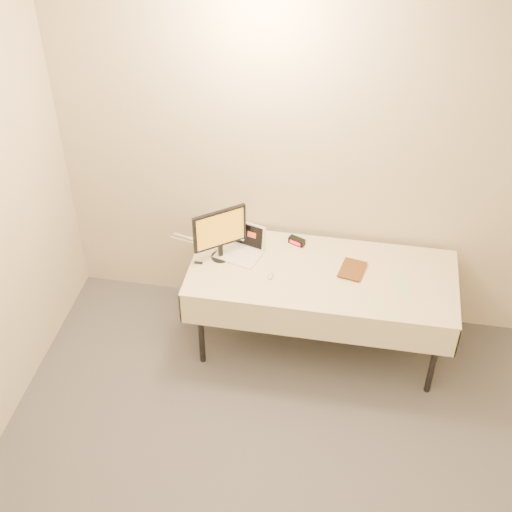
% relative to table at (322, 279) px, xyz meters
% --- Properties ---
extents(back_wall, '(4.00, 0.10, 2.70)m').
position_rel_table_xyz_m(back_wall, '(0.00, 0.45, 0.67)').
color(back_wall, beige).
rests_on(back_wall, ground).
extents(table, '(1.86, 0.81, 0.74)m').
position_rel_table_xyz_m(table, '(0.00, 0.00, 0.00)').
color(table, black).
rests_on(table, ground).
extents(laptop, '(0.36, 0.32, 0.21)m').
position_rel_table_xyz_m(laptop, '(-0.60, 0.12, 0.11)').
color(laptop, white).
rests_on(laptop, table).
extents(monitor, '(0.33, 0.26, 0.40)m').
position_rel_table_xyz_m(monitor, '(-0.73, 0.04, 0.30)').
color(monitor, black).
rests_on(monitor, table).
extents(book, '(0.16, 0.05, 0.22)m').
position_rel_table_xyz_m(book, '(0.12, 0.07, 0.17)').
color(book, '#8F541A').
rests_on(book, table).
extents(alarm_clock, '(0.13, 0.09, 0.05)m').
position_rel_table_xyz_m(alarm_clock, '(-0.22, 0.29, 0.09)').
color(alarm_clock, black).
rests_on(alarm_clock, table).
extents(clicker, '(0.05, 0.08, 0.02)m').
position_rel_table_xyz_m(clicker, '(-0.35, -0.11, 0.07)').
color(clicker, silver).
rests_on(clicker, table).
extents(paper_form, '(0.17, 0.26, 0.00)m').
position_rel_table_xyz_m(paper_form, '(0.53, -0.03, 0.06)').
color(paper_form, '#B5DCAF').
rests_on(paper_form, table).
extents(usb_dongle, '(0.06, 0.02, 0.01)m').
position_rel_table_xyz_m(usb_dongle, '(-0.87, -0.06, 0.07)').
color(usb_dongle, black).
rests_on(usb_dongle, table).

